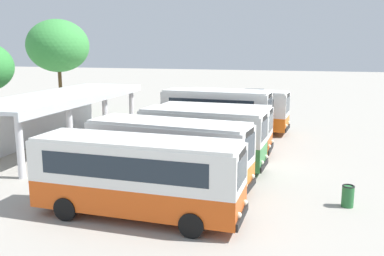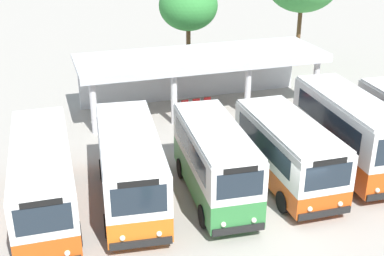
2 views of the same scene
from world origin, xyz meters
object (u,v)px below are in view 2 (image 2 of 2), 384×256
Objects in this scene: city_bus_fourth_amber at (288,150)px; waiting_chair_middle_seat at (208,103)px; city_bus_nearest_orange at (43,176)px; waiting_chair_second_from_end at (197,105)px; city_bus_fifth_blue at (348,129)px; city_bus_second_in_row at (130,165)px; city_bus_middle_cream at (215,160)px; waiting_chair_end_by_column at (185,106)px.

waiting_chair_middle_seat is (-0.43, 9.25, -1.12)m from city_bus_fourth_amber.
city_bus_nearest_orange is 12.52m from waiting_chair_second_from_end.
waiting_chair_second_from_end is 0.71m from waiting_chair_middle_seat.
city_bus_nearest_orange is 13.63m from city_bus_fifth_blue.
city_bus_second_in_row reaches higher than waiting_chair_middle_seat.
city_bus_nearest_orange is 3.41m from city_bus_second_in_row.
waiting_chair_middle_seat is (2.98, 9.37, -1.24)m from city_bus_middle_cream.
city_bus_fourth_amber is 7.96× the size of waiting_chair_second_from_end.
city_bus_fourth_amber is 7.96× the size of waiting_chair_end_by_column.
city_bus_nearest_orange reaches higher than waiting_chair_end_by_column.
city_bus_second_in_row is at bearing 168.89° from city_bus_middle_cream.
city_bus_second_in_row reaches higher than waiting_chair_end_by_column.
city_bus_second_in_row is at bearing -123.21° from waiting_chair_second_from_end.
city_bus_fifth_blue is at bearing -65.94° from waiting_chair_middle_seat.
city_bus_second_in_row is at bearing -179.39° from city_bus_fifth_blue.
city_bus_second_in_row is 1.02× the size of city_bus_fifth_blue.
city_bus_middle_cream is 6.86m from city_bus_fifth_blue.
waiting_chair_second_from_end is at bearing 76.35° from city_bus_middle_cream.
city_bus_second_in_row is at bearing -119.83° from waiting_chair_end_by_column.
waiting_chair_end_by_column is 1.42m from waiting_chair_middle_seat.
city_bus_middle_cream is at bearing -173.49° from city_bus_fifth_blue.
city_bus_fourth_amber is at bearing -169.02° from city_bus_fifth_blue.
city_bus_fourth_amber is at bearing -3.81° from city_bus_nearest_orange.
waiting_chair_second_from_end is 1.00× the size of waiting_chair_middle_seat.
city_bus_nearest_orange reaches higher than city_bus_fourth_amber.
city_bus_fifth_blue is (3.41, 0.66, 0.26)m from city_bus_fourth_amber.
city_bus_middle_cream reaches higher than waiting_chair_middle_seat.
city_bus_fourth_amber is at bearing 1.96° from city_bus_middle_cream.
waiting_chair_middle_seat is (0.71, 0.03, 0.00)m from waiting_chair_second_from_end.
waiting_chair_middle_seat is at bearing 41.21° from city_bus_nearest_orange.
city_bus_middle_cream reaches higher than waiting_chair_second_from_end.
city_bus_middle_cream is at bearing -103.65° from waiting_chair_second_from_end.
waiting_chair_middle_seat is at bearing 114.06° from city_bus_fifth_blue.
waiting_chair_second_from_end is (0.71, 0.01, 0.00)m from waiting_chair_end_by_column.
city_bus_second_in_row is at bearing -126.27° from waiting_chair_middle_seat.
waiting_chair_end_by_column and waiting_chair_middle_seat have the same top height.
city_bus_middle_cream reaches higher than city_bus_second_in_row.
city_bus_nearest_orange is at bearing 179.92° from city_bus_fifth_blue.
city_bus_nearest_orange is 12.01m from waiting_chair_end_by_column.
city_bus_second_in_row is 10.06m from waiting_chair_end_by_column.
city_bus_fifth_blue is at bearing 10.98° from city_bus_fourth_amber.
waiting_chair_middle_seat is (9.79, 8.57, -1.18)m from city_bus_nearest_orange.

